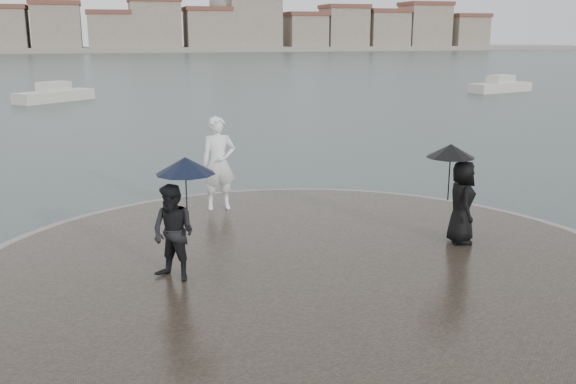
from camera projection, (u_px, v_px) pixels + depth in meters
name	position (u px, v px, depth m)	size (l,w,h in m)	color
kerb_ring	(309.00, 281.00, 11.15)	(12.50, 12.50, 0.32)	gray
quay_tip	(309.00, 280.00, 11.15)	(11.90, 11.90, 0.36)	#2D261E
statue	(219.00, 163.00, 14.79)	(0.79, 0.52, 2.16)	white
visitor_left	(176.00, 215.00, 10.49)	(1.24, 1.09, 2.04)	black
visitor_right	(459.00, 189.00, 12.36)	(1.09, 1.03, 1.95)	black
far_skyline	(82.00, 29.00, 154.66)	(260.00, 20.00, 37.00)	gray
boats	(294.00, 91.00, 45.91)	(38.02, 6.03, 1.50)	beige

